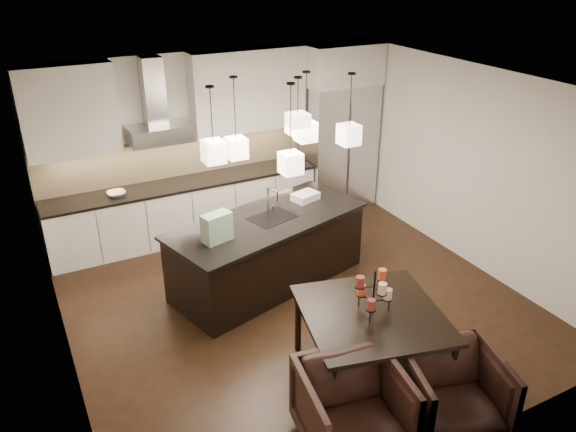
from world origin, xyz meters
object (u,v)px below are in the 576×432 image
refrigerator (338,147)px  dining_table (370,345)px  island_body (268,252)px  armchair_right (453,392)px  armchair_left (353,410)px

refrigerator → dining_table: bearing=-117.5°
island_body → armchair_right: 3.15m
island_body → armchair_left: 2.95m
refrigerator → island_body: (-2.20, -1.79, -0.61)m
armchair_left → armchair_right: (0.96, -0.23, -0.01)m
refrigerator → armchair_right: refrigerator is taller
armchair_left → armchair_right: size_ratio=1.03×
dining_table → armchair_right: bearing=-58.8°
refrigerator → dining_table: (-2.08, -3.99, -0.66)m
island_body → armchair_left: bearing=-115.9°
dining_table → refrigerator: bearing=76.0°
armchair_left → armchair_right: 0.99m
island_body → refrigerator: bearing=23.9°
island_body → armchair_right: size_ratio=2.90×
island_body → armchair_right: bearing=-97.6°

